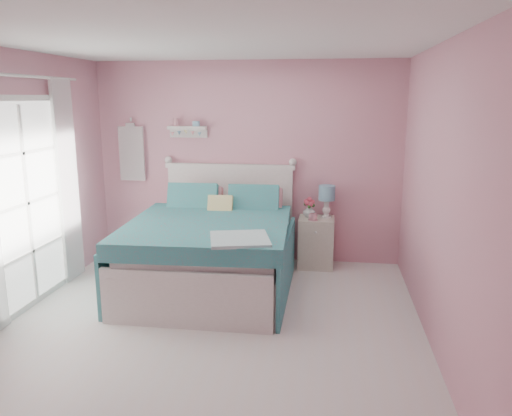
% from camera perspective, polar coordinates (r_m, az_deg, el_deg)
% --- Properties ---
extents(floor, '(4.50, 4.50, 0.00)m').
position_cam_1_polar(floor, '(4.81, -5.51, -13.90)').
color(floor, silver).
rests_on(floor, ground).
extents(room_shell, '(4.50, 4.50, 4.50)m').
position_cam_1_polar(room_shell, '(4.34, -5.95, 5.18)').
color(room_shell, '#D08494').
rests_on(room_shell, floor).
extents(bed, '(1.82, 2.25, 1.28)m').
position_cam_1_polar(bed, '(5.73, -5.02, -4.92)').
color(bed, silver).
rests_on(bed, floor).
extents(nightstand, '(0.44, 0.44, 0.64)m').
position_cam_1_polar(nightstand, '(6.44, 6.87, -3.90)').
color(nightstand, beige).
rests_on(nightstand, floor).
extents(table_lamp, '(0.21, 0.21, 0.41)m').
position_cam_1_polar(table_lamp, '(6.36, 8.09, 1.45)').
color(table_lamp, white).
rests_on(table_lamp, nightstand).
extents(vase, '(0.19, 0.19, 0.16)m').
position_cam_1_polar(vase, '(6.39, 6.09, -0.34)').
color(vase, silver).
rests_on(vase, nightstand).
extents(teacup, '(0.11, 0.11, 0.08)m').
position_cam_1_polar(teacup, '(6.23, 6.53, -1.03)').
color(teacup, pink).
rests_on(teacup, nightstand).
extents(roses, '(0.14, 0.11, 0.12)m').
position_cam_1_polar(roses, '(6.36, 6.09, 0.69)').
color(roses, '#E14D66').
rests_on(roses, vase).
extents(wall_shelf, '(0.50, 0.15, 0.25)m').
position_cam_1_polar(wall_shelf, '(6.64, -7.83, 8.94)').
color(wall_shelf, silver).
rests_on(wall_shelf, room_shell).
extents(hanging_dress, '(0.34, 0.03, 0.72)m').
position_cam_1_polar(hanging_dress, '(6.91, -14.02, 6.05)').
color(hanging_dress, white).
rests_on(hanging_dress, room_shell).
extents(french_door, '(0.04, 1.32, 2.16)m').
position_cam_1_polar(french_door, '(5.59, -24.73, 0.43)').
color(french_door, silver).
rests_on(french_door, floor).
extents(curtain_far, '(0.04, 0.40, 2.32)m').
position_cam_1_polar(curtain_far, '(6.17, -20.72, 2.81)').
color(curtain_far, white).
rests_on(curtain_far, floor).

